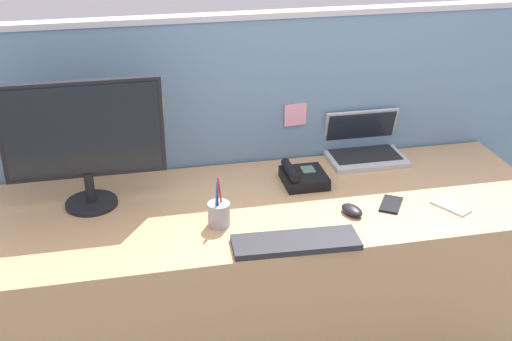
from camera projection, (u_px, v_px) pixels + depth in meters
The scene contains 10 objects.
desk at pixel (259, 282), 2.66m from camera, with size 2.28×0.76×0.74m, color tan.
cubicle_divider at pixel (239, 168), 2.88m from camera, with size 2.72×0.08×1.38m.
desktop_monitor at pixel (83, 136), 2.37m from camera, with size 0.59×0.20×0.50m.
laptop at pixel (363, 146), 2.87m from camera, with size 0.33×0.24×0.21m.
desk_phone at pixel (302, 177), 2.64m from camera, with size 0.17×0.18×0.08m.
keyboard_main at pixel (296, 242), 2.23m from camera, with size 0.44×0.14×0.02m, color #232328.
computer_mouse_right_hand at pixel (352, 210), 2.42m from camera, with size 0.06×0.10×0.03m, color black.
pen_cup at pixel (219, 214), 2.33m from camera, with size 0.08×0.08×0.19m.
cell_phone_white_slab at pixel (451, 206), 2.47m from camera, with size 0.06×0.15×0.01m, color silver.
cell_phone_black_slab at pixel (391, 204), 2.49m from camera, with size 0.07×0.13×0.01m, color black.
Camera 1 is at (-0.46, -2.14, 1.95)m, focal length 45.36 mm.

